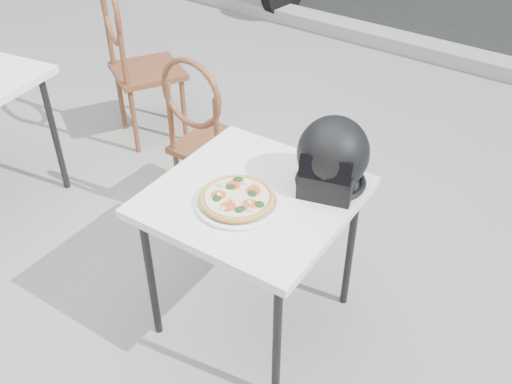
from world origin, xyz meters
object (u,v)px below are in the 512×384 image
Objects in this scene: helmet at (332,158)px; cafe_chair_main at (205,132)px; plate at (237,202)px; pizza at (237,198)px; cafe_table_main at (253,206)px; cafe_chair_side at (133,53)px.

helmet is 0.37× the size of cafe_chair_main.
pizza reaches higher than plate.
cafe_chair_main is at bearing 144.62° from cafe_table_main.
cafe_chair_side is at bearing 143.92° from helmet.
plate is at bearing -141.66° from helmet.
plate is 0.43× the size of cafe_chair_main.
cafe_table_main is at bearing 143.22° from cafe_chair_main.
helmet reaches higher than plate.
cafe_chair_side is at bearing -24.18° from cafe_chair_main.
helmet is at bearing 163.34° from cafe_chair_main.
cafe_chair_main is (-0.63, 0.45, -0.10)m from cafe_table_main.
pizza is at bearing 137.80° from cafe_chair_main.
pizza is (0.00, 0.00, 0.02)m from plate.
cafe_chair_main is (-0.84, 0.23, -0.29)m from helmet.
helmet is at bearing -170.87° from cafe_chair_side.
cafe_chair_side reaches higher than cafe_chair_main.
pizza is at bearing 177.28° from cafe_chair_side.
plate reaches higher than cafe_table_main.
pizza is at bearing 53.98° from plate.
helmet is at bearing 46.23° from cafe_table_main.
cafe_table_main is at bearing 86.21° from plate.
cafe_table_main is 1.86× the size of plate.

